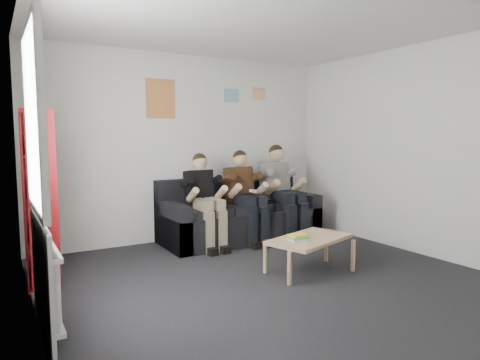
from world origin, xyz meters
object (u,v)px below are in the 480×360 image
object	(u,v)px
sofa	(239,217)
person_middle	(246,196)
bookshelf	(40,197)
person_right	(283,191)
coffee_table	(310,242)
person_left	(205,200)

from	to	relation	value
sofa	person_middle	bearing A→B (deg)	-90.00
sofa	bookshelf	xyz separation A→B (m)	(-2.72, -0.53, 0.57)
person_right	coffee_table	bearing A→B (deg)	-117.31
person_middle	person_right	size ratio (longest dim) A/B	0.95
sofa	person_right	bearing A→B (deg)	-17.86
person_right	person_middle	bearing A→B (deg)	178.34
bookshelf	person_middle	distance (m)	2.75
bookshelf	coffee_table	world-z (taller)	bookshelf
sofa	person_left	world-z (taller)	person_left
sofa	person_middle	world-z (taller)	person_middle
bookshelf	coffee_table	bearing A→B (deg)	-19.38
person_left	person_right	size ratio (longest dim) A/B	0.93
person_right	person_left	bearing A→B (deg)	178.42
coffee_table	person_left	xyz separation A→B (m)	(-0.54, 1.56, 0.31)
coffee_table	person_middle	xyz separation A→B (m)	(0.11, 1.55, 0.32)
coffee_table	person_right	xyz separation A→B (m)	(0.76, 1.55, 0.35)
person_middle	person_right	bearing A→B (deg)	-2.90
bookshelf	person_left	size ratio (longest dim) A/B	1.38
person_left	person_right	xyz separation A→B (m)	(1.30, -0.01, 0.04)
bookshelf	person_right	distance (m)	3.39
coffee_table	person_right	bearing A→B (deg)	63.99
person_middle	person_right	xyz separation A→B (m)	(0.65, -0.00, 0.03)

